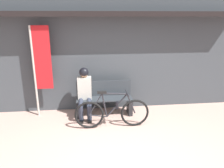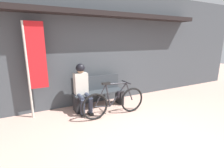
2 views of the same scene
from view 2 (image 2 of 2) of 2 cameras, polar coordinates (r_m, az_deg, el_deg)
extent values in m
plane|color=tan|center=(3.49, 12.61, -18.12)|extent=(24.00, 24.00, 0.00)
cube|color=#3D4247|center=(5.14, -5.22, 11.53)|extent=(12.00, 0.12, 3.20)
cube|color=black|center=(4.91, -4.12, 21.90)|extent=(6.60, 0.44, 0.12)
cube|color=#2D3338|center=(4.81, -4.26, -2.64)|extent=(1.41, 0.42, 0.03)
cube|color=#2D3338|center=(4.92, -5.21, 0.35)|extent=(1.41, 0.03, 0.40)
cube|color=#232326|center=(4.68, -11.60, -6.39)|extent=(0.10, 0.36, 0.43)
cube|color=#232326|center=(5.16, 2.46, -4.10)|extent=(0.10, 0.36, 0.43)
torus|color=black|center=(4.12, -5.60, -7.40)|extent=(0.65, 0.05, 0.65)
torus|color=black|center=(4.59, 6.56, -5.14)|extent=(0.65, 0.05, 0.65)
cylinder|color=#232328|center=(4.21, 1.46, 0.12)|extent=(0.56, 0.03, 0.07)
cylinder|color=#232328|center=(4.31, 2.04, -3.44)|extent=(0.48, 0.03, 0.55)
cylinder|color=#232328|center=(4.18, -1.31, -3.78)|extent=(0.14, 0.03, 0.57)
cylinder|color=#232328|center=(4.21, -3.08, -7.33)|extent=(0.40, 0.03, 0.09)
cylinder|color=#232328|center=(4.09, -3.80, -3.78)|extent=(0.31, 0.02, 0.52)
cylinder|color=#232328|center=(4.46, 5.65, -2.47)|extent=(0.22, 0.03, 0.48)
cube|color=black|center=(4.07, -1.99, 0.23)|extent=(0.20, 0.07, 0.05)
cylinder|color=#232328|center=(4.35, 4.70, 0.59)|extent=(0.03, 0.40, 0.03)
cylinder|color=black|center=(4.31, 2.04, -3.44)|extent=(0.07, 0.07, 0.17)
cylinder|color=#2D3342|center=(4.44, -10.28, -4.26)|extent=(0.11, 0.40, 0.13)
cylinder|color=#2D3342|center=(4.35, -9.48, -7.43)|extent=(0.11, 0.17, 0.40)
cube|color=black|center=(4.47, -9.48, -9.93)|extent=(0.10, 0.22, 0.06)
cylinder|color=#2D3342|center=(4.49, -7.85, -3.90)|extent=(0.11, 0.40, 0.13)
cylinder|color=#2D3342|center=(4.41, -7.00, -7.03)|extent=(0.11, 0.17, 0.40)
cube|color=black|center=(4.53, -7.05, -9.51)|extent=(0.10, 0.22, 0.06)
cube|color=#B7B2A8|center=(4.60, -10.16, 0.16)|extent=(0.34, 0.22, 0.55)
sphere|color=#9E7556|center=(4.51, -10.29, 4.76)|extent=(0.20, 0.20, 0.20)
sphere|color=black|center=(4.50, -10.31, 5.13)|extent=(0.23, 0.23, 0.23)
cylinder|color=#B7B2A8|center=(4.45, -25.75, 3.53)|extent=(0.05, 0.05, 2.25)
cube|color=red|center=(4.42, -23.33, 8.41)|extent=(0.40, 0.02, 1.53)
camera|label=1|loc=(1.80, 100.18, 17.38)|focal=35.00mm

